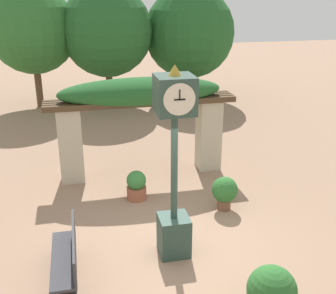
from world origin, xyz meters
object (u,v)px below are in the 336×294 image
at_px(pedestal_clock, 174,164).
at_px(park_bench, 68,257).
at_px(potted_plant_far_left, 136,185).
at_px(potted_plant_near_right, 225,191).
at_px(potted_plant_near_left, 272,292).

distance_m(pedestal_clock, park_bench, 2.41).
height_order(potted_plant_far_left, park_bench, park_bench).
xyz_separation_m(potted_plant_near_right, park_bench, (-3.44, -1.75, -0.00)).
bearing_deg(park_bench, potted_plant_near_left, 61.35).
relative_size(pedestal_clock, park_bench, 2.12).
relative_size(potted_plant_near_left, potted_plant_far_left, 1.27).
distance_m(pedestal_clock, potted_plant_near_right, 2.48).
bearing_deg(potted_plant_near_left, pedestal_clock, 117.40).
height_order(potted_plant_near_left, potted_plant_near_right, potted_plant_near_left).
distance_m(pedestal_clock, potted_plant_far_left, 2.78).
relative_size(potted_plant_near_right, park_bench, 0.46).
relative_size(potted_plant_near_left, potted_plant_near_right, 1.16).
bearing_deg(potted_plant_near_left, potted_plant_far_left, 107.82).
bearing_deg(pedestal_clock, potted_plant_near_left, -62.60).
bearing_deg(potted_plant_near_right, potted_plant_far_left, 153.50).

